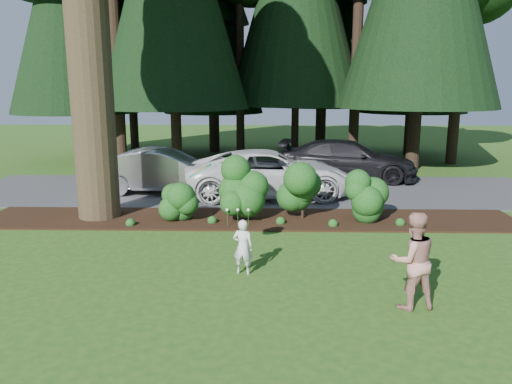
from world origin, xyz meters
TOP-DOWN VIEW (x-y plane):
  - ground at (0.00, 0.00)m, footprint 80.00×80.00m
  - mulch_bed at (0.00, 3.25)m, footprint 16.00×2.50m
  - driveway at (0.00, 7.50)m, footprint 22.00×6.00m
  - shrub_row at (0.77, 3.14)m, footprint 6.53×1.60m
  - lily_cluster at (-0.30, 2.40)m, footprint 0.69×0.09m
  - car_silver_wagon at (-3.35, 6.98)m, footprint 5.02×1.87m
  - car_white_suv at (0.62, 6.41)m, footprint 6.28×3.32m
  - car_dark_suv at (3.93, 9.80)m, footprint 6.07×3.25m
  - child at (0.03, -1.14)m, footprint 0.49×0.37m
  - adult at (3.16, -2.72)m, footprint 0.98×0.83m
  - frisbee at (-0.84, -1.20)m, footprint 0.48×0.53m

SIDE VIEW (x-z plane):
  - ground at x=0.00m, z-range 0.00..0.00m
  - driveway at x=0.00m, z-range 0.00..0.03m
  - mulch_bed at x=0.00m, z-range 0.00..0.05m
  - lily_cluster at x=-0.30m, z-range 0.21..0.78m
  - child at x=0.03m, z-range 0.00..1.20m
  - shrub_row at x=0.77m, z-range 0.00..1.61m
  - car_silver_wagon at x=-3.35m, z-range 0.03..1.67m
  - car_dark_suv at x=3.93m, z-range 0.03..1.70m
  - car_white_suv at x=0.62m, z-range 0.03..1.71m
  - adult at x=3.16m, z-range 0.00..1.79m
  - frisbee at x=-0.84m, z-range 2.11..2.41m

